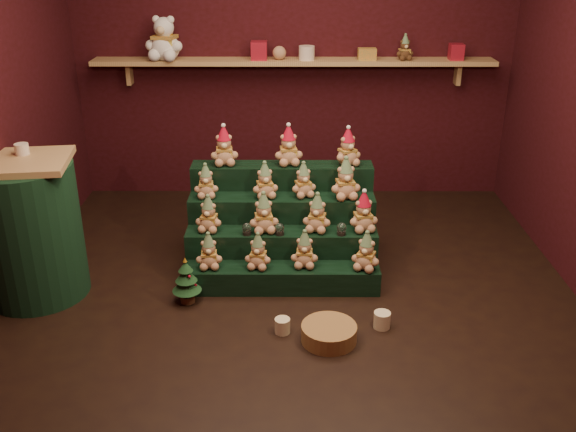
{
  "coord_description": "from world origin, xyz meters",
  "views": [
    {
      "loc": [
        -0.03,
        -3.94,
        2.36
      ],
      "look_at": [
        -0.05,
        0.25,
        0.5
      ],
      "focal_mm": 40.0,
      "sensor_mm": 36.0,
      "label": 1
    }
  ],
  "objects_px": {
    "snow_globe_b": "(280,229)",
    "brown_bear": "(405,47)",
    "mini_christmas_tree": "(186,281)",
    "white_bear": "(164,32)",
    "side_table": "(30,229)",
    "mug_right": "(382,320)",
    "mug_left": "(282,326)",
    "riser_tier_front": "(281,278)",
    "snow_globe_c": "(341,229)",
    "snow_globe_a": "(247,229)",
    "wicker_basket": "(329,333)"
  },
  "relations": [
    {
      "from": "snow_globe_b",
      "to": "brown_bear",
      "type": "height_order",
      "value": "brown_bear"
    },
    {
      "from": "mini_christmas_tree",
      "to": "white_bear",
      "type": "height_order",
      "value": "white_bear"
    },
    {
      "from": "snow_globe_b",
      "to": "side_table",
      "type": "xyz_separation_m",
      "value": [
        -1.71,
        -0.2,
        0.09
      ]
    },
    {
      "from": "mug_right",
      "to": "white_bear",
      "type": "relative_size",
      "value": 0.23
    },
    {
      "from": "side_table",
      "to": "mug_left",
      "type": "relative_size",
      "value": 10.01
    },
    {
      "from": "riser_tier_front",
      "to": "snow_globe_c",
      "type": "bearing_deg",
      "value": 20.3
    },
    {
      "from": "snow_globe_a",
      "to": "wicker_basket",
      "type": "relative_size",
      "value": 0.25
    },
    {
      "from": "snow_globe_b",
      "to": "wicker_basket",
      "type": "xyz_separation_m",
      "value": [
        0.32,
        -0.8,
        -0.35
      ]
    },
    {
      "from": "mini_christmas_tree",
      "to": "mug_right",
      "type": "distance_m",
      "value": 1.35
    },
    {
      "from": "mini_christmas_tree",
      "to": "white_bear",
      "type": "relative_size",
      "value": 0.72
    },
    {
      "from": "riser_tier_front",
      "to": "mug_left",
      "type": "distance_m",
      "value": 0.55
    },
    {
      "from": "mini_christmas_tree",
      "to": "mug_right",
      "type": "xyz_separation_m",
      "value": [
        1.31,
        -0.31,
        -0.11
      ]
    },
    {
      "from": "snow_globe_c",
      "to": "snow_globe_a",
      "type": "bearing_deg",
      "value": 180.0
    },
    {
      "from": "riser_tier_front",
      "to": "side_table",
      "type": "relative_size",
      "value": 1.4
    },
    {
      "from": "snow_globe_b",
      "to": "mug_left",
      "type": "height_order",
      "value": "snow_globe_b"
    },
    {
      "from": "snow_globe_c",
      "to": "wicker_basket",
      "type": "distance_m",
      "value": 0.88
    },
    {
      "from": "snow_globe_b",
      "to": "brown_bear",
      "type": "bearing_deg",
      "value": 55.75
    },
    {
      "from": "wicker_basket",
      "to": "white_bear",
      "type": "distance_m",
      "value": 3.13
    },
    {
      "from": "snow_globe_b",
      "to": "mug_left",
      "type": "bearing_deg",
      "value": -87.9
    },
    {
      "from": "mug_right",
      "to": "snow_globe_a",
      "type": "bearing_deg",
      "value": 144.61
    },
    {
      "from": "riser_tier_front",
      "to": "white_bear",
      "type": "relative_size",
      "value": 2.94
    },
    {
      "from": "snow_globe_a",
      "to": "snow_globe_c",
      "type": "xyz_separation_m",
      "value": [
        0.68,
        -0.0,
        0.0
      ]
    },
    {
      "from": "mug_right",
      "to": "wicker_basket",
      "type": "distance_m",
      "value": 0.38
    },
    {
      "from": "riser_tier_front",
      "to": "mini_christmas_tree",
      "type": "relative_size",
      "value": 4.07
    },
    {
      "from": "snow_globe_c",
      "to": "side_table",
      "type": "distance_m",
      "value": 2.17
    },
    {
      "from": "white_bear",
      "to": "brown_bear",
      "type": "distance_m",
      "value": 2.12
    },
    {
      "from": "snow_globe_c",
      "to": "side_table",
      "type": "xyz_separation_m",
      "value": [
        -2.16,
        -0.2,
        0.09
      ]
    },
    {
      "from": "snow_globe_c",
      "to": "mug_right",
      "type": "relative_size",
      "value": 0.85
    },
    {
      "from": "snow_globe_a",
      "to": "snow_globe_b",
      "type": "xyz_separation_m",
      "value": [
        0.24,
        -0.0,
        0.0
      ]
    },
    {
      "from": "riser_tier_front",
      "to": "snow_globe_c",
      "type": "relative_size",
      "value": 15.0
    },
    {
      "from": "snow_globe_b",
      "to": "mini_christmas_tree",
      "type": "relative_size",
      "value": 0.26
    },
    {
      "from": "side_table",
      "to": "riser_tier_front",
      "type": "bearing_deg",
      "value": -6.02
    },
    {
      "from": "snow_globe_c",
      "to": "brown_bear",
      "type": "height_order",
      "value": "brown_bear"
    },
    {
      "from": "snow_globe_c",
      "to": "mug_left",
      "type": "bearing_deg",
      "value": -120.68
    },
    {
      "from": "mug_left",
      "to": "brown_bear",
      "type": "distance_m",
      "value": 2.89
    },
    {
      "from": "side_table",
      "to": "mug_left",
      "type": "height_order",
      "value": "side_table"
    },
    {
      "from": "mini_christmas_tree",
      "to": "white_bear",
      "type": "xyz_separation_m",
      "value": [
        -0.39,
        1.93,
        1.39
      ]
    },
    {
      "from": "mug_right",
      "to": "wicker_basket",
      "type": "bearing_deg",
      "value": -156.76
    },
    {
      "from": "white_bear",
      "to": "mug_right",
      "type": "bearing_deg",
      "value": -41.86
    },
    {
      "from": "riser_tier_front",
      "to": "mini_christmas_tree",
      "type": "distance_m",
      "value": 0.68
    },
    {
      "from": "snow_globe_a",
      "to": "side_table",
      "type": "distance_m",
      "value": 1.49
    },
    {
      "from": "white_bear",
      "to": "mini_christmas_tree",
      "type": "bearing_deg",
      "value": -67.59
    },
    {
      "from": "snow_globe_a",
      "to": "snow_globe_b",
      "type": "bearing_deg",
      "value": -0.0
    },
    {
      "from": "mug_left",
      "to": "snow_globe_a",
      "type": "bearing_deg",
      "value": 110.38
    },
    {
      "from": "riser_tier_front",
      "to": "snow_globe_b",
      "type": "bearing_deg",
      "value": 94.6
    },
    {
      "from": "riser_tier_front",
      "to": "side_table",
      "type": "height_order",
      "value": "side_table"
    },
    {
      "from": "side_table",
      "to": "mug_right",
      "type": "relative_size",
      "value": 9.11
    },
    {
      "from": "wicker_basket",
      "to": "white_bear",
      "type": "height_order",
      "value": "white_bear"
    },
    {
      "from": "snow_globe_a",
      "to": "mug_left",
      "type": "distance_m",
      "value": 0.83
    },
    {
      "from": "riser_tier_front",
      "to": "mini_christmas_tree",
      "type": "bearing_deg",
      "value": -165.16
    }
  ]
}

